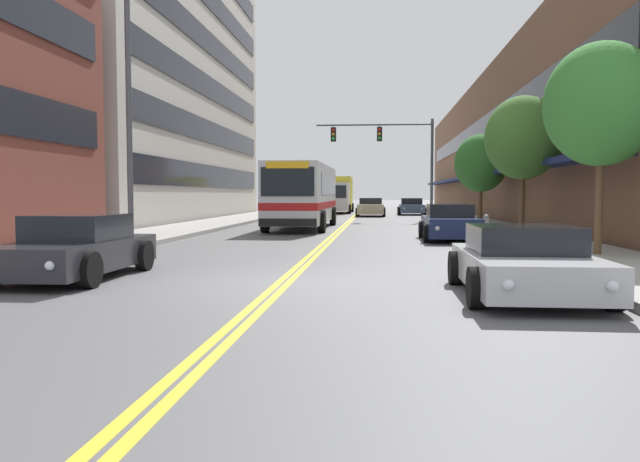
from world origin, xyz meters
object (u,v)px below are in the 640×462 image
car_slate_blue_parked_right_mid (411,207)px  car_silver_parked_right_foreground (524,263)px  street_tree_right_near (601,105)px  street_tree_right_far (481,163)px  fire_hydrant (486,224)px  car_beige_moving_lead (371,208)px  street_tree_right_mid (523,138)px  box_truck (337,194)px  traffic_signal_mast (391,147)px  car_charcoal_parked_left_near (76,249)px  city_bus (303,193)px  car_red_parked_left_mid (295,208)px  street_lamp_left_near (137,60)px  car_navy_parked_right_far (450,223)px

car_slate_blue_parked_right_mid → car_silver_parked_right_foreground: bearing=-90.3°
street_tree_right_near → street_tree_right_far: (0.03, 18.99, -0.57)m
fire_hydrant → street_tree_right_far: bearing=82.1°
car_slate_blue_parked_right_mid → fire_hydrant: size_ratio=5.85×
car_beige_moving_lead → street_tree_right_near: bearing=-78.6°
street_tree_right_mid → box_truck: bearing=107.3°
street_tree_right_near → traffic_signal_mast: bearing=101.3°
car_charcoal_parked_left_near → street_tree_right_near: (11.76, 4.47, 3.38)m
city_bus → car_slate_blue_parked_right_mid: 21.44m
city_bus → traffic_signal_mast: (4.51, 10.04, 2.96)m
box_truck → street_tree_right_near: bearing=-76.5°
fire_hydrant → car_charcoal_parked_left_near: bearing=-129.5°
car_beige_moving_lead → street_tree_right_mid: size_ratio=0.87×
car_red_parked_left_mid → traffic_signal_mast: traffic_signal_mast is taller
car_beige_moving_lead → car_charcoal_parked_left_near: bearing=-98.9°
car_charcoal_parked_left_near → car_silver_parked_right_foreground: size_ratio=1.05×
city_bus → car_beige_moving_lead: city_bus is taller
car_slate_blue_parked_right_mid → street_tree_right_mid: street_tree_right_mid is taller
box_truck → street_lamp_left_near: bearing=-94.7°
car_silver_parked_right_foreground → street_lamp_left_near: size_ratio=0.44×
street_lamp_left_near → car_beige_moving_lead: bearing=78.3°
car_navy_parked_right_far → car_red_parked_left_mid: bearing=111.4°
car_silver_parked_right_foreground → traffic_signal_mast: (-1.66, 30.14, 4.15)m
street_lamp_left_near → box_truck: bearing=85.3°
car_red_parked_left_mid → car_slate_blue_parked_right_mid: bearing=31.4°
car_charcoal_parked_left_near → car_silver_parked_right_foreground: bearing=-9.5°
car_slate_blue_parked_right_mid → street_lamp_left_near: street_lamp_left_near is taller
street_tree_right_mid → fire_hydrant: 3.75m
street_tree_right_near → street_tree_right_mid: size_ratio=1.00×
car_silver_parked_right_foreground → car_charcoal_parked_left_near: bearing=170.5°
car_slate_blue_parked_right_mid → box_truck: 7.72m
fire_hydrant → city_bus: bearing=141.7°
city_bus → car_slate_blue_parked_right_mid: bearing=72.7°
car_red_parked_left_mid → traffic_signal_mast: size_ratio=0.59×
car_slate_blue_parked_right_mid → car_beige_moving_lead: bearing=-131.5°
car_red_parked_left_mid → car_silver_parked_right_foreground: (8.66, -35.15, -0.09)m
street_lamp_left_near → street_tree_right_mid: street_lamp_left_near is taller
city_bus → street_lamp_left_near: bearing=-103.1°
car_silver_parked_right_foreground → car_slate_blue_parked_right_mid: bearing=89.7°
box_truck → city_bus: bearing=-90.0°
street_tree_right_mid → car_charcoal_parked_left_near: bearing=-131.8°
box_truck → car_red_parked_left_mid: bearing=-104.4°
car_slate_blue_parked_right_mid → fire_hydrant: bearing=-86.8°
car_slate_blue_parked_right_mid → fire_hydrant: (1.50, -26.65, -0.09)m
box_truck → traffic_signal_mast: size_ratio=1.00×
car_slate_blue_parked_right_mid → street_tree_right_near: size_ratio=0.82×
car_charcoal_parked_left_near → street_tree_right_far: 26.40m
box_truck → street_tree_right_mid: 31.67m
car_beige_moving_lead → street_lamp_left_near: size_ratio=0.50×
car_red_parked_left_mid → car_slate_blue_parked_right_mid: size_ratio=1.03×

